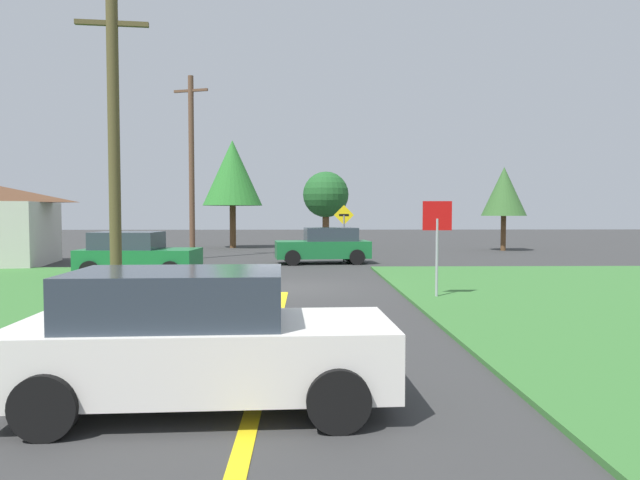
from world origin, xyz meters
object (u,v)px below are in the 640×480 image
object	(u,v)px
stop_sign	(437,230)
pine_tree_center	(504,192)
car_approaching_junction	(325,246)
oak_tree_right	(326,195)
oak_tree_left	(232,173)
utility_pole_near	(114,147)
direction_sign	(344,227)
utility_pole_mid	(192,165)
parked_car_near_building	(137,255)
car_behind_on_main_road	(198,340)

from	to	relation	value
stop_sign	pine_tree_center	bearing A→B (deg)	-113.00
car_approaching_junction	oak_tree_right	distance (m)	9.59
oak_tree_left	oak_tree_right	world-z (taller)	oak_tree_left
utility_pole_near	direction_sign	size ratio (longest dim) A/B	2.91
utility_pole_mid	direction_sign	bearing A→B (deg)	-19.73
stop_sign	oak_tree_left	xyz separation A→B (m)	(-8.21, 22.36, 3.01)
parked_car_near_building	car_approaching_junction	distance (m)	8.74
car_approaching_junction	parked_car_near_building	bearing A→B (deg)	32.68
car_behind_on_main_road	parked_car_near_building	bearing A→B (deg)	106.68
stop_sign	pine_tree_center	distance (m)	21.12
utility_pole_near	utility_pole_mid	xyz separation A→B (m)	(-0.75, 13.71, 0.68)
stop_sign	utility_pole_near	bearing A→B (deg)	1.97
car_behind_on_main_road	oak_tree_right	distance (m)	28.48
car_approaching_junction	oak_tree_right	world-z (taller)	oak_tree_right
car_approaching_junction	pine_tree_center	size ratio (longest dim) A/B	0.86
car_behind_on_main_road	utility_pole_mid	bearing A→B (deg)	98.90
car_approaching_junction	oak_tree_left	bearing A→B (deg)	-70.69
pine_tree_center	oak_tree_right	size ratio (longest dim) A/B	1.05
car_approaching_junction	oak_tree_left	size ratio (longest dim) A/B	0.62
oak_tree_left	oak_tree_right	xyz separation A→B (m)	(5.97, -2.41, -1.48)
utility_pole_near	direction_sign	world-z (taller)	utility_pole_near
parked_car_near_building	pine_tree_center	size ratio (longest dim) A/B	0.82
utility_pole_near	utility_pole_mid	world-z (taller)	utility_pole_mid
utility_pole_near	pine_tree_center	world-z (taller)	utility_pole_near
utility_pole_mid	pine_tree_center	size ratio (longest dim) A/B	1.79
car_behind_on_main_road	oak_tree_left	bearing A→B (deg)	94.06
car_approaching_junction	oak_tree_left	xyz separation A→B (m)	(-5.60, 11.64, 4.04)
utility_pole_mid	oak_tree_right	distance (m)	9.48
pine_tree_center	oak_tree_left	bearing A→B (deg)	169.49
oak_tree_right	oak_tree_left	bearing A→B (deg)	158.07
car_approaching_junction	utility_pole_near	xyz separation A→B (m)	(-5.73, -10.89, 3.16)
stop_sign	parked_car_near_building	xyz separation A→B (m)	(-9.40, 5.21, -1.03)
parked_car_near_building	oak_tree_right	size ratio (longest dim) A/B	0.86
direction_sign	oak_tree_left	bearing A→B (deg)	119.47
car_behind_on_main_road	oak_tree_right	xyz separation A→B (m)	(2.48, 28.25, 2.56)
car_approaching_junction	car_behind_on_main_road	bearing A→B (deg)	77.32
direction_sign	stop_sign	bearing A→B (deg)	-80.96
stop_sign	direction_sign	bearing A→B (deg)	-80.20
parked_car_near_building	utility_pole_mid	xyz separation A→B (m)	(0.31, 8.32, 3.84)
oak_tree_left	direction_sign	bearing A→B (deg)	-60.53
stop_sign	utility_pole_mid	distance (m)	16.55
car_behind_on_main_road	utility_pole_mid	xyz separation A→B (m)	(-4.38, 21.83, 3.84)
oak_tree_left	stop_sign	bearing A→B (deg)	-69.83
direction_sign	oak_tree_left	xyz separation A→B (m)	(-6.48, 11.47, 3.21)
utility_pole_near	pine_tree_center	bearing A→B (deg)	49.13
stop_sign	car_behind_on_main_road	bearing A→B (deg)	61.13
parked_car_near_building	car_behind_on_main_road	distance (m)	14.30
pine_tree_center	utility_pole_near	bearing A→B (deg)	-130.87
car_behind_on_main_road	utility_pole_mid	distance (m)	22.60
stop_sign	direction_sign	world-z (taller)	direction_sign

